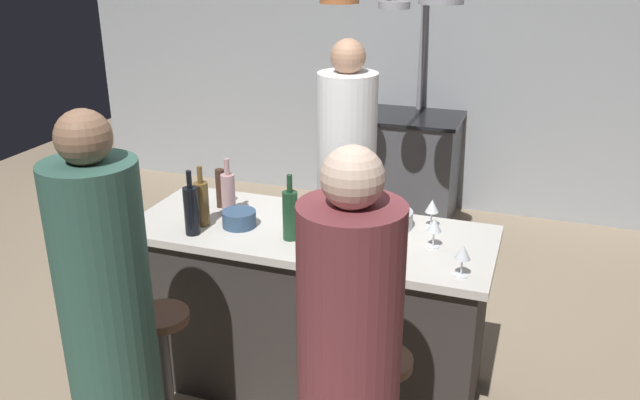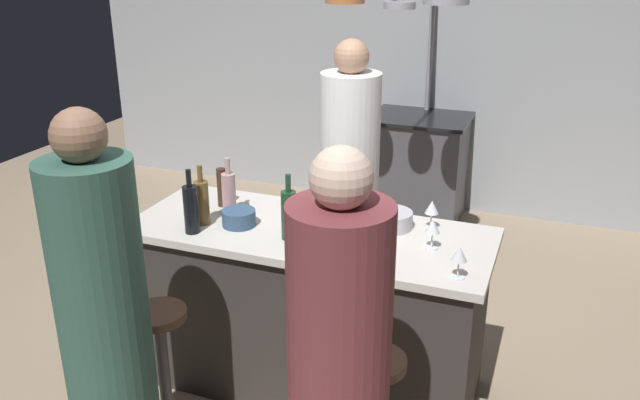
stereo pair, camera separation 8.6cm
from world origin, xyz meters
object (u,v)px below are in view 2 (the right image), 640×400
at_px(wine_bottle_white, 364,196).
at_px(wine_glass_by_chef, 459,255).
at_px(wine_bottle_rose, 229,192).
at_px(wine_bottle_amber, 202,201).
at_px(mixing_bowl_blue, 239,218).
at_px(guest_right, 339,393).
at_px(wine_bottle_dark, 191,208).
at_px(chef, 349,189).
at_px(mixing_bowl_steel, 391,220).
at_px(wine_glass_near_left_guest, 433,227).
at_px(guest_left, 106,330).
at_px(pepper_mill, 222,187).
at_px(wine_bottle_green, 289,214).
at_px(mixing_bowl_ceramic, 316,216).
at_px(stove_range, 417,168).
at_px(bar_stool_left, 163,368).
at_px(wine_glass_near_right_guest, 432,209).

relative_size(wine_bottle_white, wine_glass_by_chef, 2.03).
bearing_deg(wine_bottle_rose, wine_bottle_amber, -110.49).
bearing_deg(mixing_bowl_blue, guest_right, -46.98).
height_order(guest_right, wine_bottle_dark, guest_right).
distance_m(chef, mixing_bowl_steel, 0.85).
distance_m(wine_glass_near_left_guest, mixing_bowl_steel, 0.30).
distance_m(wine_bottle_rose, wine_bottle_amber, 0.18).
distance_m(guest_left, wine_glass_near_left_guest, 1.48).
bearing_deg(pepper_mill, wine_bottle_dark, -84.90).
distance_m(wine_bottle_green, wine_bottle_white, 0.46).
height_order(guest_left, wine_glass_near_left_guest, guest_left).
bearing_deg(mixing_bowl_ceramic, stove_range, 90.20).
xyz_separation_m(guest_left, mixing_bowl_ceramic, (0.50, 1.04, 0.16)).
height_order(wine_glass_by_chef, wine_glass_near_left_guest, same).
bearing_deg(pepper_mill, wine_glass_by_chef, -15.59).
xyz_separation_m(wine_bottle_white, wine_bottle_amber, (-0.73, -0.38, 0.01)).
height_order(stove_range, wine_bottle_rose, wine_bottle_rose).
bearing_deg(guest_left, bar_stool_left, 89.46).
bearing_deg(mixing_bowl_ceramic, wine_glass_by_chef, -22.85).
height_order(guest_right, wine_bottle_amber, guest_right).
bearing_deg(wine_bottle_rose, guest_right, -46.92).
distance_m(wine_bottle_dark, mixing_bowl_steel, 0.98).
height_order(guest_left, wine_bottle_white, guest_left).
relative_size(wine_bottle_green, wine_glass_near_right_guest, 2.22).
bearing_deg(mixing_bowl_steel, mixing_bowl_ceramic, -166.26).
bearing_deg(wine_bottle_rose, mixing_bowl_ceramic, 3.80).
distance_m(pepper_mill, wine_glass_near_right_guest, 1.11).
bearing_deg(wine_bottle_amber, wine_glass_by_chef, -5.44).
bearing_deg(wine_glass_near_left_guest, guest_right, -96.14).
relative_size(wine_glass_near_right_guest, mixing_bowl_blue, 0.87).
xyz_separation_m(wine_bottle_dark, mixing_bowl_steel, (0.89, 0.40, -0.08)).
height_order(wine_bottle_green, wine_bottle_dark, same).
xyz_separation_m(guest_left, mixing_bowl_blue, (0.15, 0.88, 0.16)).
xyz_separation_m(pepper_mill, mixing_bowl_blue, (0.21, -0.20, -0.06)).
height_order(pepper_mill, mixing_bowl_ceramic, pepper_mill).
relative_size(chef, wine_bottle_green, 5.29).
bearing_deg(wine_bottle_white, mixing_bowl_blue, -148.44).
height_order(guest_left, wine_glass_by_chef, guest_left).
bearing_deg(wine_glass_near_left_guest, wine_bottle_white, 148.22).
bearing_deg(guest_left, mixing_bowl_blue, 80.65).
relative_size(guest_left, wine_bottle_amber, 5.48).
bearing_deg(mixing_bowl_steel, wine_bottle_white, 151.95).
xyz_separation_m(guest_left, wine_bottle_dark, (-0.03, 0.72, 0.24)).
xyz_separation_m(wine_glass_near_right_guest, wine_glass_near_left_guest, (0.05, -0.22, 0.00)).
bearing_deg(wine_glass_near_left_guest, guest_left, -138.79).
relative_size(guest_right, wine_glass_near_left_guest, 11.37).
bearing_deg(wine_bottle_rose, wine_bottle_green, -23.35).
height_order(pepper_mill, wine_bottle_rose, wine_bottle_rose).
distance_m(guest_right, pepper_mill, 1.55).
xyz_separation_m(guest_left, guest_right, (0.99, -0.03, -0.01)).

